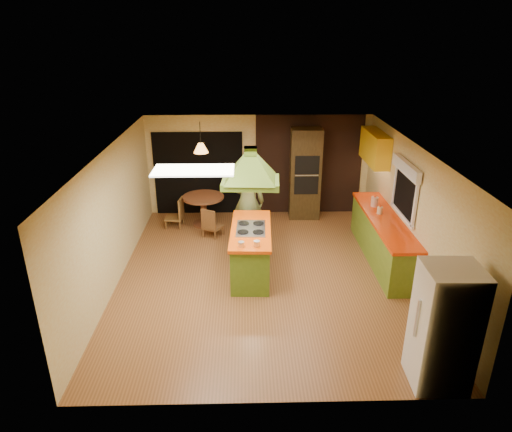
{
  "coord_description": "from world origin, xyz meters",
  "views": [
    {
      "loc": [
        -0.33,
        -7.71,
        4.46
      ],
      "look_at": [
        -0.14,
        0.21,
        1.15
      ],
      "focal_mm": 32.0,
      "sensor_mm": 36.0,
      "label": 1
    }
  ],
  "objects_px": {
    "refrigerator": "(444,327)",
    "canister_large": "(374,201)",
    "man": "(248,202)",
    "kitchen_island": "(251,251)",
    "wall_oven": "(305,174)",
    "dining_table": "(204,205)"
  },
  "relations": [
    {
      "from": "man",
      "to": "canister_large",
      "type": "height_order",
      "value": "man"
    },
    {
      "from": "refrigerator",
      "to": "canister_large",
      "type": "xyz_separation_m",
      "value": [
        0.18,
        4.16,
        0.16
      ]
    },
    {
      "from": "canister_large",
      "to": "dining_table",
      "type": "bearing_deg",
      "value": 162.34
    },
    {
      "from": "kitchen_island",
      "to": "refrigerator",
      "type": "distance_m",
      "value": 3.91
    },
    {
      "from": "man",
      "to": "canister_large",
      "type": "bearing_deg",
      "value": -179.53
    },
    {
      "from": "man",
      "to": "dining_table",
      "type": "xyz_separation_m",
      "value": [
        -1.05,
        1.06,
        -0.48
      ]
    },
    {
      "from": "refrigerator",
      "to": "dining_table",
      "type": "distance_m",
      "value": 6.44
    },
    {
      "from": "kitchen_island",
      "to": "dining_table",
      "type": "relative_size",
      "value": 1.93
    },
    {
      "from": "dining_table",
      "to": "wall_oven",
      "type": "bearing_deg",
      "value": 11.28
    },
    {
      "from": "kitchen_island",
      "to": "canister_large",
      "type": "relative_size",
      "value": 9.29
    },
    {
      "from": "refrigerator",
      "to": "canister_large",
      "type": "height_order",
      "value": "refrigerator"
    },
    {
      "from": "kitchen_island",
      "to": "refrigerator",
      "type": "relative_size",
      "value": 1.09
    },
    {
      "from": "wall_oven",
      "to": "dining_table",
      "type": "distance_m",
      "value": 2.59
    },
    {
      "from": "man",
      "to": "refrigerator",
      "type": "xyz_separation_m",
      "value": [
        2.51,
        -4.29,
        -0.12
      ]
    },
    {
      "from": "wall_oven",
      "to": "dining_table",
      "type": "bearing_deg",
      "value": -166.64
    },
    {
      "from": "man",
      "to": "refrigerator",
      "type": "height_order",
      "value": "man"
    },
    {
      "from": "refrigerator",
      "to": "wall_oven",
      "type": "bearing_deg",
      "value": 102.57
    },
    {
      "from": "man",
      "to": "wall_oven",
      "type": "xyz_separation_m",
      "value": [
        1.42,
        1.55,
        0.13
      ]
    },
    {
      "from": "dining_table",
      "to": "canister_large",
      "type": "distance_m",
      "value": 3.95
    },
    {
      "from": "refrigerator",
      "to": "canister_large",
      "type": "bearing_deg",
      "value": 89.55
    },
    {
      "from": "dining_table",
      "to": "refrigerator",
      "type": "bearing_deg",
      "value": -56.43
    },
    {
      "from": "wall_oven",
      "to": "kitchen_island",
      "type": "bearing_deg",
      "value": -113.73
    }
  ]
}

